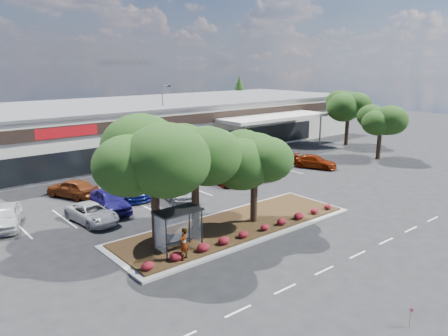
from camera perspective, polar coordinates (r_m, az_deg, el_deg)
ground at (r=29.48m, az=9.61°, el=-9.01°), size 160.00×160.00×0.00m
retail_store at (r=56.11m, az=-17.45°, el=4.69°), size 80.40×25.20×6.25m
landscape_island at (r=30.70m, az=1.44°, el=-7.62°), size 18.00×6.00×0.26m
lane_markings at (r=36.56m, az=-3.00°, el=-4.31°), size 33.12×20.06×0.01m
shrub_row at (r=29.13m, az=4.20°, el=-8.04°), size 17.00×0.80×0.50m
bus_shelter at (r=26.03m, az=-6.19°, el=-6.54°), size 2.75×1.55×2.59m
island_tree_west at (r=26.45m, az=-9.07°, el=-1.98°), size 7.20×7.20×7.89m
island_tree_mid at (r=28.94m, az=-3.81°, el=-1.07°), size 6.60×6.60×7.32m
island_tree_east at (r=30.41m, az=3.98°, el=-1.14°), size 5.80×5.80×6.50m
tree_east_near at (r=54.94m, az=19.69°, el=4.45°), size 5.60×5.60×6.51m
tree_east_far at (r=63.31m, az=15.85°, el=6.35°), size 6.40×6.40×7.62m
conifer_north_east at (r=82.71m, az=2.01°, el=8.92°), size 3.96×3.96×9.00m
person_waiting at (r=25.27m, az=-5.27°, el=-9.83°), size 0.82×0.69×1.90m
light_pole at (r=53.14m, az=-7.81°, el=5.48°), size 1.42×0.72×8.75m
survey_stake at (r=21.54m, az=23.21°, el=-17.19°), size 0.07×0.14×0.92m
car_0 at (r=34.12m, az=-26.61°, el=-5.70°), size 3.45×5.08×1.60m
car_1 at (r=34.95m, az=-14.62°, el=-4.13°), size 2.52×5.20×1.71m
car_2 at (r=33.02m, az=-16.88°, el=-5.68°), size 2.71×5.01×1.34m
car_3 at (r=38.21m, az=-12.38°, el=-2.60°), size 2.54×5.53×1.57m
car_4 at (r=37.21m, az=-6.27°, el=-2.72°), size 3.50×6.10×1.66m
car_5 at (r=41.73m, az=-0.42°, el=-0.82°), size 2.44×5.12×1.69m
car_6 at (r=43.37m, az=3.94°, el=-0.53°), size 2.37×4.20×1.35m
car_7 at (r=48.75m, az=11.77°, el=0.82°), size 3.58×5.16×1.39m
car_10 at (r=39.50m, az=-19.19°, el=-2.48°), size 3.66×5.11×1.62m
car_11 at (r=40.54m, az=-12.68°, el=-1.57°), size 2.03×5.03×1.71m
car_12 at (r=43.96m, az=-13.10°, el=-0.54°), size 2.33×5.36×1.54m
car_13 at (r=47.49m, az=-7.49°, el=0.81°), size 1.91×5.05×1.65m
car_14 at (r=50.10m, az=0.28°, el=1.61°), size 2.55×5.06×1.65m
car_15 at (r=50.38m, az=3.01°, el=1.52°), size 1.63×4.33×1.41m
car_16 at (r=50.54m, az=4.06°, el=1.51°), size 2.88×5.02×1.37m
car_17 at (r=56.39m, az=4.25°, el=2.82°), size 1.99×4.39×1.46m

